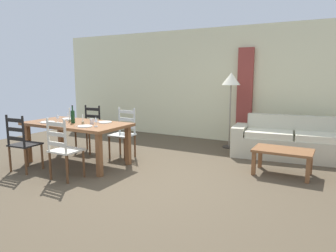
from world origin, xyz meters
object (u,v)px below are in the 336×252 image
dining_chair_near_right (64,149)px  dining_chair_far_left (89,129)px  wine_glass_near_left (58,116)px  dining_table (77,127)px  wine_glass_far_left (68,115)px  coffee_table (283,153)px  wine_bottle (73,116)px  wine_glass_near_right (96,120)px  standing_lamp (231,83)px  coffee_cup_primary (92,121)px  dining_chair_far_right (124,133)px  dining_chair_near_left (23,143)px  couch (293,143)px

dining_chair_near_right → dining_chair_far_left: bearing=120.7°
dining_chair_far_left → wine_glass_near_left: bearing=-81.6°
dining_table → wine_glass_near_left: size_ratio=11.80×
wine_glass_far_left → coffee_table: bearing=15.2°
dining_chair_near_right → wine_bottle: size_ratio=3.04×
dining_chair_near_right → wine_glass_near_right: size_ratio=5.96×
wine_glass_near_right → wine_glass_far_left: (-0.92, 0.25, 0.00)m
coffee_table → standing_lamp: bearing=133.6°
dining_table → coffee_table: size_ratio=2.11×
coffee_cup_primary → dining_chair_far_right: bearing=80.3°
coffee_cup_primary → standing_lamp: size_ratio=0.05×
coffee_table → dining_chair_near_left: bearing=-153.4°
dining_chair_near_left → dining_chair_near_right: bearing=2.6°
dining_chair_near_right → coffee_table: 3.44m
coffee_cup_primary → coffee_table: coffee_cup_primary is taller
coffee_cup_primary → couch: bearing=37.3°
dining_chair_near_left → coffee_table: dining_chair_near_left is taller
wine_glass_near_left → standing_lamp: (2.33, 2.67, 0.55)m
dining_table → dining_chair_far_left: bearing=119.2°
wine_glass_near_right → dining_table: bearing=166.9°
dining_chair_far_left → wine_bottle: wine_bottle is taller
dining_table → wine_glass_far_left: 0.40m
dining_chair_far_right → standing_lamp: 2.53m
dining_chair_near_right → wine_bottle: bearing=125.6°
dining_chair_far_right → standing_lamp: standing_lamp is taller
couch → wine_bottle: bearing=-144.9°
standing_lamp → dining_chair_far_right: bearing=-131.5°
wine_glass_near_left → standing_lamp: bearing=48.9°
wine_glass_near_right → standing_lamp: size_ratio=0.10×
dining_chair_near_left → wine_glass_near_right: (1.03, 0.65, 0.38)m
dining_chair_near_left → coffee_cup_primary: (0.78, 0.81, 0.32)m
dining_chair_far_left → wine_glass_near_left: 1.02m
dining_chair_far_right → coffee_table: bearing=7.1°
dining_chair_far_left → wine_bottle: bearing=-63.8°
dining_chair_far_left → wine_glass_near_left: (0.14, -0.93, 0.38)m
wine_bottle → dining_chair_far_right: bearing=58.4°
wine_glass_near_right → coffee_table: 3.09m
dining_chair_far_left → dining_chair_far_right: (0.91, -0.03, 0.00)m
dining_table → wine_glass_near_right: wine_glass_near_right is taller
couch → coffee_table: size_ratio=2.63×
dining_chair_near_left → dining_chair_far_left: bearing=90.1°
dining_chair_near_left → dining_chair_far_left: same height
dining_chair_near_right → coffee_cup_primary: size_ratio=10.67×
dining_chair_far_left → wine_glass_near_right: bearing=-41.9°
dining_chair_far_left → wine_glass_far_left: dining_chair_far_left is taller
coffee_table → coffee_cup_primary: bearing=-160.1°
dining_table → couch: size_ratio=0.80×
dining_chair_near_left → wine_bottle: size_ratio=3.04×
dining_chair_far_left → dining_chair_far_right: 0.91m
dining_table → coffee_table: dining_table is taller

